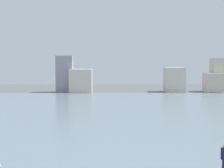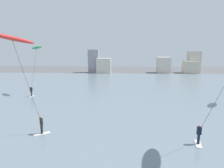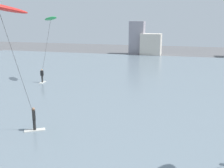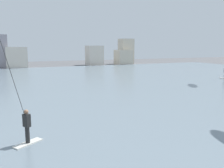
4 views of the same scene
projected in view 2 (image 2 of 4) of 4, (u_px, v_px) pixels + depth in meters
water_bay at (127, 93)px, 33.47m from camera, size 84.00×52.00×0.10m
far_shore_buildings at (150, 64)px, 60.59m from camera, size 33.87×5.22×7.07m
kitesurfer_red at (14, 45)px, 15.67m from camera, size 3.90×4.09×8.76m
kitesurfer_green at (36, 53)px, 31.29m from camera, size 2.86×3.71×7.83m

